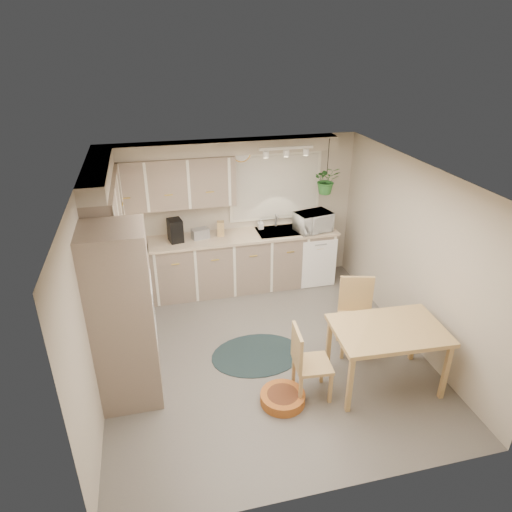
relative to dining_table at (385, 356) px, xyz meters
The scene contains 35 objects.
floor 1.56m from the dining_table, 144.31° to the left, with size 4.20×4.20×0.00m, color #605C54.
ceiling 2.51m from the dining_table, 144.31° to the left, with size 4.20×4.20×0.00m, color white.
wall_back 3.32m from the dining_table, 112.32° to the left, with size 4.00×0.04×2.40m, color #B6AA96.
wall_front 1.91m from the dining_table, 135.00° to the right, with size 4.00×0.04×2.40m, color #B6AA96.
wall_left 3.44m from the dining_table, 164.76° to the left, with size 0.04×4.20×2.40m, color #B6AA96.
wall_right 1.42m from the dining_table, 48.46° to the left, with size 0.04×4.20×2.40m, color #B6AA96.
base_cab_left 3.41m from the dining_table, 149.04° to the left, with size 0.60×1.85×0.90m, color gray.
base_cab_back 3.03m from the dining_table, 117.97° to the left, with size 3.60×0.60×0.90m, color gray.
counter_left 3.44m from the dining_table, 148.96° to the left, with size 0.64×1.89×0.04m, color #BFAE8B.
counter_back 3.07m from the dining_table, 118.06° to the left, with size 3.64×0.64×0.04m, color #BFAE8B.
oven_stack 3.01m from the dining_table, behind, with size 0.65×0.65×2.10m, color gray.
wall_oven_face 2.71m from the dining_table, 168.96° to the left, with size 0.02×0.56×0.58m, color white.
upper_cab_left 3.85m from the dining_table, 148.36° to the left, with size 0.35×2.00×0.75m, color gray.
upper_cab_back 3.85m from the dining_table, 128.41° to the left, with size 2.00×0.35×0.75m, color gray.
soffit_left 4.07m from the dining_table, 148.57° to the left, with size 0.30×2.00×0.20m, color #B6AA96.
soffit_back 3.69m from the dining_table, 116.70° to the left, with size 3.60×0.30×0.20m, color #B6AA96.
cooktop 3.18m from the dining_table, 157.91° to the left, with size 0.52×0.58×0.02m, color white.
range_hood 3.31m from the dining_table, 158.05° to the left, with size 0.40×0.60×0.14m, color white.
window_blinds 3.23m from the dining_table, 100.05° to the left, with size 1.40×0.02×1.00m, color silver.
window_frame 3.24m from the dining_table, 100.01° to the left, with size 1.50×0.02×1.10m, color silver.
sink 2.77m from the dining_table, 101.04° to the left, with size 0.70×0.48×0.10m, color #9C9EA3.
dishwasher_front 2.37m from the dining_table, 88.12° to the left, with size 0.58×0.01×0.83m, color white.
track_light_bar 3.15m from the dining_table, 102.14° to the left, with size 0.80×0.04×0.04m, color white.
wall_clock 3.61m from the dining_table, 109.99° to the left, with size 0.30×0.30×0.03m, color gold.
dining_table is the anchor object (origin of this frame).
chair_left 0.89m from the dining_table, behind, with size 0.42×0.42×0.90m, color tan.
chair_back 0.69m from the dining_table, 93.87° to the left, with size 0.46×0.46×0.99m, color tan.
braided_rug 1.64m from the dining_table, 147.15° to the left, with size 1.20×0.90×0.01m, color black.
pet_bed 1.29m from the dining_table, behind, with size 0.51×0.51×0.12m, color #B95C25.
microwave 2.68m from the dining_table, 89.73° to the left, with size 0.56×0.31×0.38m, color white.
soap_bottle 3.00m from the dining_table, 105.70° to the left, with size 0.08×0.18×0.08m, color white.
hanging_plant 2.90m from the dining_table, 85.75° to the left, with size 0.39×0.43×0.34m, color #2B692A.
coffee_maker 3.52m from the dining_table, 128.99° to the left, with size 0.20×0.24×0.35m, color black.
toaster 3.30m from the dining_table, 123.54° to the left, with size 0.26×0.15×0.16m, color #9C9EA3.
knife_block 3.17m from the dining_table, 118.22° to the left, with size 0.11×0.11×0.24m, color tan.
Camera 1 is at (-1.26, -4.69, 3.79)m, focal length 32.00 mm.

